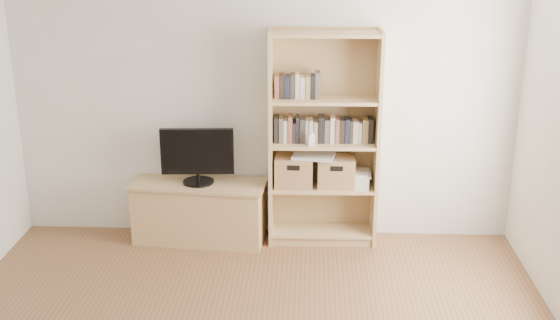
# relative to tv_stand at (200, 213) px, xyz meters

# --- Properties ---
(back_wall) EXTENTS (4.50, 0.02, 2.60)m
(back_wall) POSITION_rel_tv_stand_xyz_m (0.58, 0.22, 1.03)
(back_wall) COLOR beige
(back_wall) RESTS_ON floor
(tv_stand) EXTENTS (1.20, 0.55, 0.53)m
(tv_stand) POSITION_rel_tv_stand_xyz_m (0.00, 0.00, 0.00)
(tv_stand) COLOR tan
(tv_stand) RESTS_ON floor
(bookshelf) EXTENTS (0.97, 0.36, 1.93)m
(bookshelf) POSITION_rel_tv_stand_xyz_m (1.12, 0.05, 0.70)
(bookshelf) COLOR tan
(bookshelf) RESTS_ON floor
(television) EXTENTS (0.65, 0.09, 0.51)m
(television) POSITION_rel_tv_stand_xyz_m (-0.00, 0.00, 0.54)
(television) COLOR black
(television) RESTS_ON tv_stand
(books_row_mid) EXTENTS (0.82, 0.17, 0.22)m
(books_row_mid) POSITION_rel_tv_stand_xyz_m (1.11, 0.07, 0.78)
(books_row_mid) COLOR black
(books_row_mid) RESTS_ON bookshelf
(books_row_upper) EXTENTS (0.40, 0.16, 0.21)m
(books_row_upper) POSITION_rel_tv_stand_xyz_m (0.90, 0.06, 1.17)
(books_row_upper) COLOR black
(books_row_upper) RESTS_ON bookshelf
(baby_monitor) EXTENTS (0.05, 0.04, 0.10)m
(baby_monitor) POSITION_rel_tv_stand_xyz_m (1.01, -0.06, 0.73)
(baby_monitor) COLOR white
(baby_monitor) RESTS_ON bookshelf
(basket_left) EXTENTS (0.34, 0.28, 0.27)m
(basket_left) POSITION_rel_tv_stand_xyz_m (0.86, 0.04, 0.41)
(basket_left) COLOR #9C7846
(basket_left) RESTS_ON bookshelf
(basket_right) EXTENTS (0.33, 0.27, 0.27)m
(basket_right) POSITION_rel_tv_stand_xyz_m (1.23, 0.04, 0.40)
(basket_right) COLOR #9C7846
(basket_right) RESTS_ON bookshelf
(laptop) EXTENTS (0.39, 0.30, 0.03)m
(laptop) POSITION_rel_tv_stand_xyz_m (1.03, 0.02, 0.56)
(laptop) COLOR silver
(laptop) RESTS_ON basket_left
(magazine_stack) EXTENTS (0.20, 0.27, 0.12)m
(magazine_stack) POSITION_rel_tv_stand_xyz_m (1.45, 0.05, 0.33)
(magazine_stack) COLOR beige
(magazine_stack) RESTS_ON bookshelf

